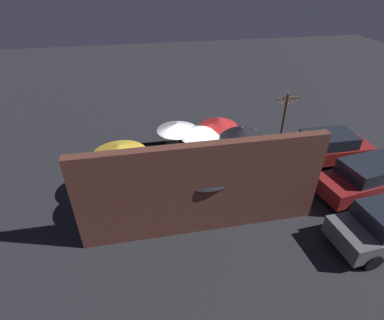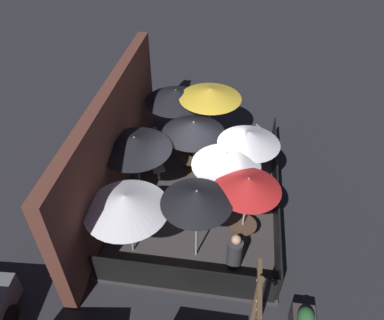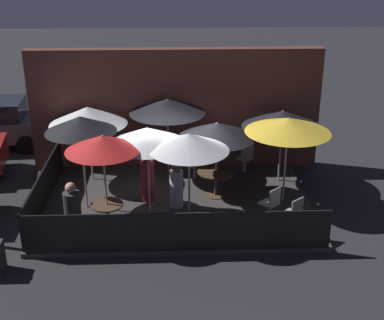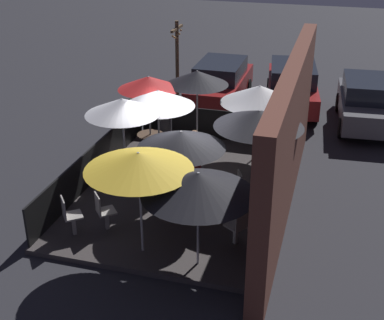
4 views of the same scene
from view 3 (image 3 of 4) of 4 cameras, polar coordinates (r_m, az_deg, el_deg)
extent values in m
plane|color=#26262B|center=(14.36, -1.59, -4.89)|extent=(60.00, 60.00, 0.00)
cube|color=#383333|center=(14.33, -1.59, -4.68)|extent=(7.04, 4.86, 0.12)
cube|color=brown|center=(16.11, -1.76, 5.37)|extent=(8.64, 0.36, 3.69)
cube|color=black|center=(11.98, -1.49, -7.68)|extent=(6.84, 0.05, 0.95)
cube|color=black|center=(14.50, -15.50, -2.87)|extent=(0.05, 4.66, 0.95)
cylinder|color=#B2B2B7|center=(14.22, 2.59, 0.00)|extent=(0.05, 0.05, 2.09)
cone|color=black|center=(13.92, 2.66, 3.20)|extent=(2.05, 2.05, 0.41)
cylinder|color=#B2B2B7|center=(12.60, -9.22, -2.58)|extent=(0.05, 0.05, 2.43)
cone|color=red|center=(12.20, -9.53, 1.79)|extent=(1.72, 1.72, 0.37)
cylinder|color=#B2B2B7|center=(12.52, -0.30, -2.40)|extent=(0.05, 0.05, 2.44)
cone|color=silver|center=(12.12, -0.31, 1.95)|extent=(1.85, 1.85, 0.41)
cylinder|color=#B2B2B7|center=(15.32, 9.42, 1.45)|extent=(0.05, 0.05, 2.10)
cone|color=black|center=(15.05, 9.62, 4.34)|extent=(2.26, 2.26, 0.47)
cylinder|color=#B2B2B7|center=(14.13, 9.94, -0.01)|extent=(0.05, 0.05, 2.31)
cone|color=gold|center=(13.79, 10.21, 3.70)|extent=(2.20, 2.20, 0.38)
cylinder|color=#B2B2B7|center=(15.59, -2.59, 2.47)|extent=(0.05, 0.05, 2.28)
cone|color=black|center=(15.29, -2.65, 5.75)|extent=(2.19, 2.19, 0.41)
cylinder|color=#B2B2B7|center=(13.07, -4.65, -1.47)|extent=(0.05, 0.05, 2.39)
cone|color=silver|center=(12.70, -4.79, 2.58)|extent=(1.93, 1.93, 0.42)
cylinder|color=#B2B2B7|center=(15.47, -10.82, 1.71)|extent=(0.05, 0.05, 2.18)
cone|color=silver|center=(15.19, -11.06, 4.67)|extent=(2.19, 2.19, 0.50)
cylinder|color=#B2B2B7|center=(13.78, -11.47, -0.34)|extent=(0.05, 0.05, 2.49)
cone|color=black|center=(13.41, -11.82, 3.77)|extent=(1.77, 1.77, 0.40)
cylinder|color=#4C3828|center=(14.65, 2.52, -3.73)|extent=(0.55, 0.55, 0.02)
cylinder|color=#4C3828|center=(14.51, 2.55, -2.56)|extent=(0.08, 0.08, 0.68)
cylinder|color=#4C3828|center=(14.36, 2.57, -1.27)|extent=(1.00, 1.00, 0.04)
cylinder|color=#4C3828|center=(13.15, -8.90, -7.32)|extent=(0.43, 0.43, 0.02)
cylinder|color=#4C3828|center=(13.00, -8.98, -6.09)|extent=(0.08, 0.08, 0.66)
cylinder|color=#4C3828|center=(12.83, -9.08, -4.72)|extent=(0.78, 0.78, 0.04)
cube|color=gray|center=(13.46, 8.13, -5.50)|extent=(0.11, 0.11, 0.44)
cube|color=gray|center=(13.35, 8.19, -4.61)|extent=(0.56, 0.56, 0.04)
cube|color=gray|center=(13.15, 8.85, -3.94)|extent=(0.32, 0.28, 0.44)
cube|color=gray|center=(13.01, 10.40, -6.67)|extent=(0.11, 0.11, 0.47)
cube|color=gray|center=(12.89, 10.47, -5.69)|extent=(0.56, 0.56, 0.04)
cube|color=gray|center=(12.68, 11.18, -5.02)|extent=(0.33, 0.27, 0.44)
cube|color=gray|center=(16.03, 5.61, -0.58)|extent=(0.11, 0.11, 0.43)
cube|color=gray|center=(15.94, 5.64, 0.20)|extent=(0.55, 0.55, 0.04)
cube|color=gray|center=(16.00, 5.95, 1.20)|extent=(0.35, 0.24, 0.44)
cube|color=gray|center=(15.54, 0.30, -1.24)|extent=(0.11, 0.11, 0.44)
cube|color=gray|center=(15.44, 0.30, -0.42)|extent=(0.53, 0.53, 0.04)
cube|color=gray|center=(15.50, -0.01, 0.63)|extent=(0.37, 0.20, 0.44)
cylinder|color=#333338|center=(13.20, -12.61, -5.23)|extent=(0.57, 0.57, 0.93)
sphere|color=tan|center=(12.94, -12.84, -2.90)|extent=(0.26, 0.26, 0.26)
cylinder|color=maroon|center=(14.21, -4.78, -2.26)|extent=(0.51, 0.51, 1.10)
sphere|color=brown|center=(13.94, -4.87, 0.26)|extent=(0.25, 0.25, 0.25)
cylinder|color=silver|center=(13.85, -1.67, -3.10)|extent=(0.49, 0.49, 1.00)
sphere|color=brown|center=(13.59, -1.70, -0.72)|extent=(0.25, 0.25, 0.25)
cylinder|color=black|center=(19.92, -16.42, 3.26)|extent=(0.65, 0.22, 0.64)
cylinder|color=black|center=(18.43, -17.22, 1.59)|extent=(0.65, 0.22, 0.64)
camera|label=1|loc=(23.45, 3.17, 27.00)|focal=28.00mm
camera|label=2|loc=(14.63, -42.71, 25.96)|focal=35.00mm
camera|label=4|loc=(20.10, 35.90, 19.25)|focal=50.00mm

